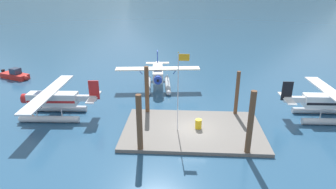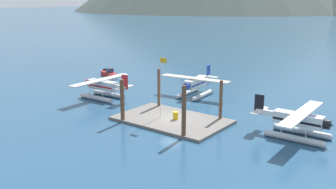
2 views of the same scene
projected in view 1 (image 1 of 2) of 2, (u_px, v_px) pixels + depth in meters
The scene contains 13 objects.
ground_plane at pixel (193, 131), 26.14m from camera, with size 1200.00×1200.00×0.00m, color navy.
dock_platform at pixel (193, 130), 26.08m from camera, with size 12.45×7.77×0.30m, color #66605B.
piling_near_left at pixel (139, 124), 22.14m from camera, with size 0.46×0.46×4.90m, color brown.
piling_near_right at pixel (250, 124), 21.58m from camera, with size 0.45×0.45×5.39m, color brown.
piling_far_left at pixel (147, 91), 28.63m from camera, with size 0.43×0.43×5.06m, color brown.
piling_far_right at pixel (237, 94), 28.24m from camera, with size 0.36×0.36×4.71m, color brown.
flagpole at pixel (179, 84), 24.18m from camera, with size 0.95×0.10×7.10m.
fuel_drum at pixel (198, 124), 25.89m from camera, with size 0.62×0.62×0.88m.
mooring_buoy at pixel (31, 118), 27.96m from camera, with size 0.67×0.67×0.67m, color orange.
seaplane_white_stbd_fwd at pixel (329, 104), 27.93m from camera, with size 7.98×10.42×3.84m.
seaplane_cream_bow_left at pixel (158, 76), 36.31m from camera, with size 10.49×7.96×3.84m.
seaplane_silver_port_fwd at pixel (53, 102), 28.44m from camera, with size 7.98×10.44×3.84m.
boat_red_open_west at pixel (15, 75), 40.23m from camera, with size 4.65×2.92×1.50m.
Camera 1 is at (-0.87, -23.19, 12.69)m, focal length 30.83 mm.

